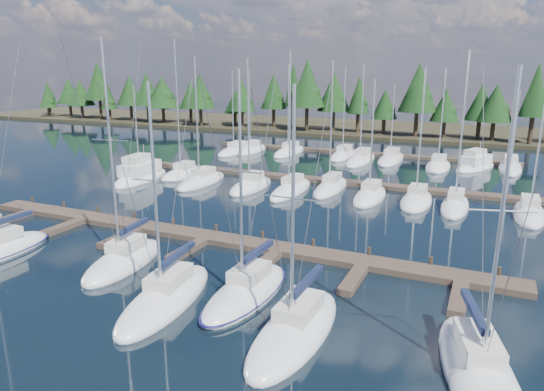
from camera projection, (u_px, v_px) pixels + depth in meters
The scene contains 13 objects.
ground at pixel (274, 201), 47.35m from camera, with size 260.00×260.00×0.00m, color black.
far_shore at pixel (393, 130), 100.09m from camera, with size 220.00×30.00×0.60m, color #322C1C.
main_dock at pixel (205, 240), 36.17m from camera, with size 44.00×6.13×0.90m.
back_docks at pixel (334, 164), 64.54m from camera, with size 50.00×21.80×0.40m.
front_sailboat_2 at pixel (124, 260), 32.00m from camera, with size 3.81×8.21×15.16m.
front_sailboat_3 at pixel (166, 298), 26.86m from camera, with size 4.14×9.47×12.80m.
front_sailboat_4 at pixel (246, 292), 27.52m from camera, with size 3.20×8.64×13.39m.
front_sailboat_5 at pixel (295, 330), 23.52m from camera, with size 3.08×9.10×12.78m.
front_sailboat_6 at pixel (478, 370), 20.37m from camera, with size 5.18×9.74×13.51m.
back_sailboat_rows at pixel (329, 171), 60.38m from camera, with size 46.42×32.93×16.59m.
motor_yacht_left at pixel (140, 176), 56.29m from camera, with size 4.36×10.18×4.95m.
motor_yacht_right at pixel (475, 165), 62.60m from camera, with size 6.10×8.96×4.27m.
tree_line at pixel (373, 97), 90.47m from camera, with size 185.63×11.55×13.82m.
Camera 1 is at (18.73, -11.63, 12.58)m, focal length 32.00 mm.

